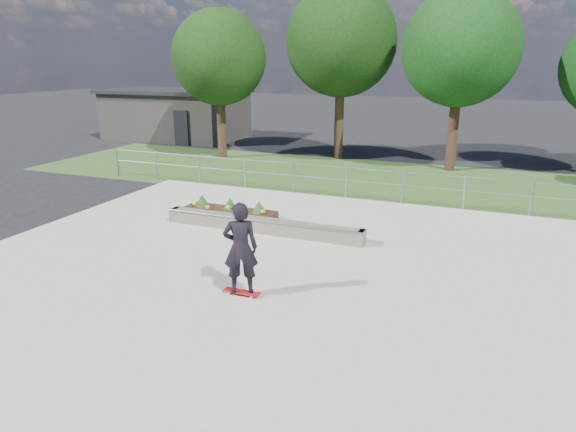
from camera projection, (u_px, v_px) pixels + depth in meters
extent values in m
plane|color=black|center=(255.00, 279.00, 11.71)|extent=(120.00, 120.00, 0.00)
cube|color=#2E4D1E|center=(368.00, 179.00, 21.46)|extent=(30.00, 8.00, 0.02)
cube|color=#ADA99A|center=(255.00, 278.00, 11.70)|extent=(15.00, 15.00, 0.06)
cylinder|color=gray|center=(118.00, 163.00, 21.75)|extent=(0.06, 0.06, 1.20)
cylinder|color=gray|center=(157.00, 166.00, 21.03)|extent=(0.06, 0.06, 1.20)
cylinder|color=gray|center=(199.00, 170.00, 20.32)|extent=(0.06, 0.06, 1.20)
cylinder|color=#96989E|center=(245.00, 174.00, 19.61)|extent=(0.06, 0.06, 1.20)
cylinder|color=gray|center=(293.00, 178.00, 18.90)|extent=(0.06, 0.06, 1.20)
cylinder|color=#95979E|center=(346.00, 183.00, 18.19)|extent=(0.06, 0.06, 1.20)
cylinder|color=gray|center=(402.00, 188.00, 17.47)|extent=(0.06, 0.06, 1.20)
cylinder|color=#999BA1|center=(464.00, 193.00, 16.76)|extent=(0.06, 0.06, 1.20)
cylinder|color=gray|center=(531.00, 199.00, 16.05)|extent=(0.06, 0.06, 1.20)
cylinder|color=#94969C|center=(346.00, 168.00, 18.02)|extent=(20.00, 0.04, 0.04)
cylinder|color=#9B9DA3|center=(346.00, 180.00, 18.16)|extent=(20.00, 0.04, 0.04)
cube|color=#2D2A28|center=(176.00, 115.00, 32.25)|extent=(8.00, 5.00, 2.80)
cube|color=black|center=(175.00, 91.00, 31.81)|extent=(8.40, 5.40, 0.20)
cube|color=black|center=(181.00, 128.00, 29.39)|extent=(0.90, 0.10, 2.00)
cylinder|color=#321F14|center=(222.00, 129.00, 25.66)|extent=(0.44, 0.44, 2.93)
sphere|color=black|center=(219.00, 57.00, 24.66)|extent=(4.55, 4.55, 4.55)
cylinder|color=#372416|center=(339.00, 125.00, 25.41)|extent=(0.44, 0.44, 3.38)
sphere|color=black|center=(341.00, 41.00, 24.25)|extent=(5.25, 5.25, 5.25)
cylinder|color=black|center=(452.00, 135.00, 22.60)|extent=(0.44, 0.44, 3.15)
sphere|color=black|center=(461.00, 48.00, 21.52)|extent=(4.90, 4.90, 4.90)
cube|color=brown|center=(262.00, 225.00, 14.63)|extent=(6.00, 0.40, 0.40)
cylinder|color=gray|center=(259.00, 221.00, 14.40)|extent=(6.00, 0.06, 0.06)
cube|color=brown|center=(176.00, 214.00, 15.67)|extent=(0.15, 0.42, 0.40)
cube|color=#6B5F4E|center=(361.00, 238.00, 13.60)|extent=(0.15, 0.42, 0.40)
cube|color=black|center=(226.00, 215.00, 15.88)|extent=(3.00, 1.20, 0.25)
sphere|color=yellow|center=(194.00, 204.00, 16.33)|extent=(0.14, 0.14, 0.14)
sphere|color=yellow|center=(208.00, 207.00, 15.94)|extent=(0.14, 0.14, 0.14)
sphere|color=yellow|center=(228.00, 208.00, 15.91)|extent=(0.14, 0.14, 0.14)
sphere|color=yellow|center=(242.00, 211.00, 15.51)|extent=(0.14, 0.14, 0.14)
sphere|color=yellow|center=(263.00, 212.00, 15.48)|extent=(0.14, 0.14, 0.14)
cone|color=#184914|center=(202.00, 200.00, 16.36)|extent=(0.44, 0.44, 0.36)
cone|color=#154B15|center=(230.00, 203.00, 16.01)|extent=(0.44, 0.44, 0.36)
cone|color=#1F4C15|center=(259.00, 207.00, 15.65)|extent=(0.44, 0.44, 0.36)
cylinder|color=silver|center=(229.00, 294.00, 10.78)|extent=(0.05, 0.03, 0.05)
cylinder|color=white|center=(233.00, 290.00, 10.94)|extent=(0.05, 0.03, 0.05)
cylinder|color=white|center=(251.00, 298.00, 10.59)|extent=(0.05, 0.03, 0.05)
cylinder|color=white|center=(255.00, 294.00, 10.75)|extent=(0.05, 0.03, 0.05)
cylinder|color=#939398|center=(231.00, 291.00, 10.85)|extent=(0.02, 0.18, 0.02)
cylinder|color=#A3A3A8|center=(253.00, 295.00, 10.67)|extent=(0.02, 0.18, 0.02)
cube|color=#A21413|center=(242.00, 292.00, 10.75)|extent=(0.80, 0.21, 0.02)
imported|color=black|center=(240.00, 248.00, 10.46)|extent=(0.84, 0.71, 1.95)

